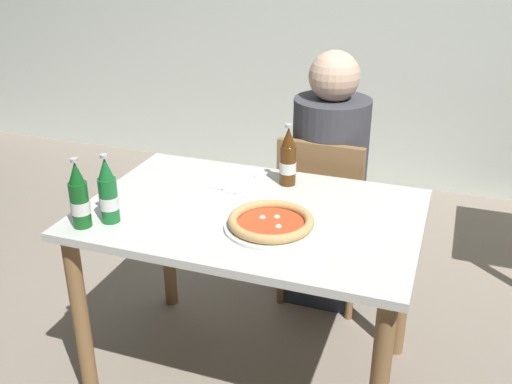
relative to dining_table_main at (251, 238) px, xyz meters
The scene contains 9 objects.
ground_plane 0.64m from the dining_table_main, ahead, with size 8.00×8.00×0.00m, color gray.
dining_table_main is the anchor object (origin of this frame).
chair_behind_table 0.64m from the dining_table_main, 77.64° to the left, with size 0.42×0.42×0.85m.
diner_seated 0.68m from the dining_table_main, 78.33° to the left, with size 0.34×0.34×1.21m.
pizza_margherita_near 0.20m from the dining_table_main, 44.56° to the right, with size 0.32×0.32×0.04m.
beer_bottle_left 0.54m from the dining_table_main, 150.46° to the right, with size 0.07×0.07×0.25m.
beer_bottle_center 0.63m from the dining_table_main, 148.53° to the right, with size 0.07×0.07×0.25m.
beer_bottle_right 0.35m from the dining_table_main, 78.45° to the left, with size 0.07×0.07×0.25m.
napkin_with_cutlery 0.26m from the dining_table_main, 120.22° to the left, with size 0.22×0.22×0.01m.
Camera 1 is at (0.65, -1.78, 1.69)m, focal length 41.26 mm.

